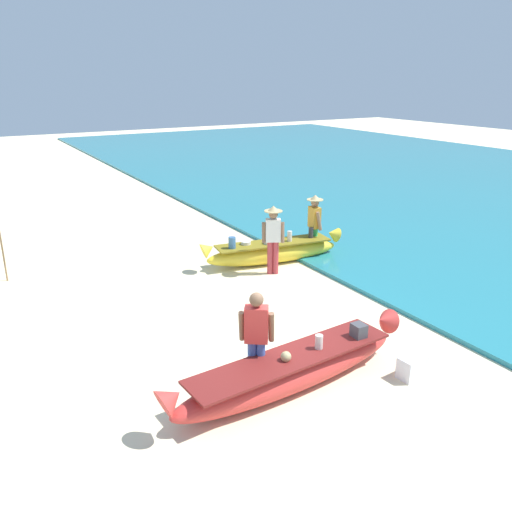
% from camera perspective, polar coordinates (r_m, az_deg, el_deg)
% --- Properties ---
extents(ground_plane, '(80.00, 80.00, 0.00)m').
position_cam_1_polar(ground_plane, '(9.53, 0.25, -10.40)').
color(ground_plane, beige).
extents(sea, '(24.00, 56.00, 0.10)m').
position_cam_1_polar(sea, '(25.20, 21.67, 7.16)').
color(sea, teal).
rests_on(sea, ground).
extents(boat_red_foreground, '(4.56, 1.03, 0.85)m').
position_cam_1_polar(boat_red_foreground, '(8.42, 3.98, -12.30)').
color(boat_red_foreground, red).
rests_on(boat_red_foreground, ground).
extents(boat_yellow_midground, '(3.95, 1.22, 0.85)m').
position_cam_1_polar(boat_yellow_midground, '(13.74, 1.85, 0.51)').
color(boat_yellow_midground, yellow).
rests_on(boat_yellow_midground, ground).
extents(person_vendor_hatted, '(0.58, 0.45, 1.73)m').
position_cam_1_polar(person_vendor_hatted, '(12.77, 1.87, 2.30)').
color(person_vendor_hatted, '#B2383D').
rests_on(person_vendor_hatted, ground).
extents(person_tourist_customer, '(0.56, 0.48, 1.61)m').
position_cam_1_polar(person_tourist_customer, '(8.16, 0.05, -8.58)').
color(person_tourist_customer, '#3D5BA8').
rests_on(person_tourist_customer, ground).
extents(person_vendor_assistant, '(0.44, 0.57, 1.68)m').
position_cam_1_polar(person_vendor_assistant, '(14.25, 6.37, 3.83)').
color(person_vendor_assistant, green).
rests_on(person_vendor_assistant, ground).
extents(cooler_box, '(0.48, 0.32, 0.37)m').
position_cam_1_polar(cooler_box, '(9.10, 16.62, -11.52)').
color(cooler_box, silver).
rests_on(cooler_box, ground).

